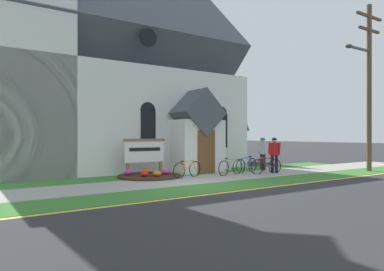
{
  "coord_description": "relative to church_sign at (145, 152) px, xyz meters",
  "views": [
    {
      "loc": [
        -7.09,
        -10.17,
        1.86
      ],
      "look_at": [
        1.77,
        3.43,
        1.83
      ],
      "focal_mm": 31.42,
      "sensor_mm": 36.0,
      "label": 1
    }
  ],
  "objects": [
    {
      "name": "church_lawn",
      "position": [
        0.6,
        -0.01,
        -1.1
      ],
      "size": [
        24.0,
        1.84,
        0.01
      ],
      "primitive_type": "cube",
      "color": "#38722D",
      "rests_on": "ground"
    },
    {
      "name": "flower_bed",
      "position": [
        -0.01,
        -0.49,
        -1.03
      ],
      "size": [
        2.76,
        2.76,
        0.34
      ],
      "color": "#382319",
      "rests_on": "ground"
    },
    {
      "name": "church_sign",
      "position": [
        0.0,
        0.0,
        0.0
      ],
      "size": [
        1.99,
        0.2,
        1.69
      ],
      "color": "#7F6047",
      "rests_on": "ground"
    },
    {
      "name": "grass_verge",
      "position": [
        0.6,
        -4.31,
        -1.1
      ],
      "size": [
        32.0,
        1.82,
        0.01
      ],
      "primitive_type": "cube",
      "color": "#38722D",
      "rests_on": "ground"
    },
    {
      "name": "bicycle_red",
      "position": [
        3.56,
        -1.75,
        -0.73
      ],
      "size": [
        1.72,
        0.39,
        0.82
      ],
      "color": "black",
      "rests_on": "ground"
    },
    {
      "name": "cyclist_in_orange_jersey",
      "position": [
        6.29,
        -1.09,
        -0.1
      ],
      "size": [
        0.3,
        0.7,
        1.71
      ],
      "color": "#2D2D33",
      "rests_on": "ground"
    },
    {
      "name": "utility_pole",
      "position": [
        10.57,
        -4.32,
        3.65
      ],
      "size": [
        3.12,
        0.28,
        8.59
      ],
      "color": "brown",
      "rests_on": "ground"
    },
    {
      "name": "sidewalk_slab",
      "position": [
        0.6,
        -2.17,
        -1.1
      ],
      "size": [
        32.0,
        2.47,
        0.01
      ],
      "primitive_type": "cube",
      "color": "#99968E",
      "rests_on": "ground"
    },
    {
      "name": "church_building",
      "position": [
        0.08,
        4.79,
        3.86
      ],
      "size": [
        13.34,
        10.27,
        14.13
      ],
      "color": "white",
      "rests_on": "ground"
    },
    {
      "name": "bicycle_green",
      "position": [
        5.26,
        -2.34,
        -0.73
      ],
      "size": [
        1.7,
        0.35,
        0.8
      ],
      "color": "black",
      "rests_on": "ground"
    },
    {
      "name": "ground",
      "position": [
        0.62,
        0.33,
        -1.11
      ],
      "size": [
        140.0,
        140.0,
        0.0
      ],
      "primitive_type": "plane",
      "color": "#2B2B2D"
    },
    {
      "name": "bicycle_white",
      "position": [
        1.31,
        -1.52,
        -0.74
      ],
      "size": [
        1.65,
        0.45,
        0.79
      ],
      "color": "black",
      "rests_on": "ground"
    },
    {
      "name": "bicycle_silver",
      "position": [
        4.84,
        -1.44,
        -0.74
      ],
      "size": [
        1.67,
        0.41,
        0.83
      ],
      "color": "black",
      "rests_on": "ground"
    },
    {
      "name": "curb_paint_stripe",
      "position": [
        0.6,
        -5.37,
        -1.1
      ],
      "size": [
        28.0,
        0.16,
        0.01
      ],
      "primitive_type": "cube",
      "color": "yellow",
      "rests_on": "ground"
    },
    {
      "name": "cyclist_in_green_jersey",
      "position": [
        5.97,
        -2.19,
        -0.09
      ],
      "size": [
        0.33,
        0.71,
        1.73
      ],
      "color": "#191E38",
      "rests_on": "ground"
    },
    {
      "name": "roadside_conifer",
      "position": [
        8.51,
        4.47,
        3.51
      ],
      "size": [
        2.91,
        2.91,
        7.12
      ],
      "color": "#3D2D1E",
      "rests_on": "ground"
    },
    {
      "name": "distant_hill",
      "position": [
        -1.55,
        72.2,
        -1.11
      ],
      "size": [
        102.06,
        45.11,
        26.8
      ],
      "primitive_type": "ellipsoid",
      "color": "#847A5B",
      "rests_on": "ground"
    }
  ]
}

